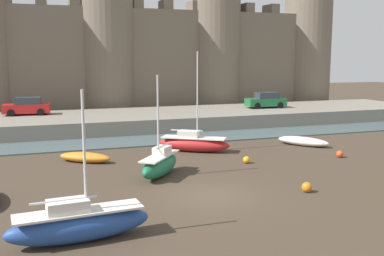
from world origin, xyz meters
TOP-DOWN VIEW (x-y plane):
  - ground_plane at (0.00, 0.00)m, footprint 160.00×160.00m
  - water_channel at (0.00, 14.83)m, footprint 80.00×4.50m
  - quay_road at (0.00, 22.08)m, footprint 63.36×10.00m
  - castle at (-0.00, 31.27)m, footprint 58.05×6.70m
  - sailboat_foreground_centre at (2.61, 9.92)m, footprint 5.04×3.99m
  - sailboat_near_channel_right at (-1.35, 4.26)m, footprint 3.41×3.91m
  - rowboat_midflat_right at (-4.98, 9.07)m, footprint 3.48×2.89m
  - rowboat_near_channel_left at (11.14, 9.26)m, footprint 3.32×3.97m
  - sailboat_foreground_left at (-6.47, -3.52)m, footprint 5.24×1.72m
  - mooring_buoy_off_centre at (4.68, -1.07)m, footprint 0.51×0.51m
  - mooring_buoy_near_channel at (11.16, 4.92)m, footprint 0.46×0.46m
  - mooring_buoy_near_shore at (4.57, 5.44)m, footprint 0.45×0.45m
  - car_quay_centre_east at (-8.55, 24.25)m, footprint 4.22×2.12m
  - car_quay_centre_west at (15.00, 22.25)m, footprint 4.22×2.12m

SIDE VIEW (x-z plane):
  - ground_plane at x=0.00m, z-range 0.00..0.00m
  - water_channel at x=0.00m, z-range 0.00..0.10m
  - mooring_buoy_near_shore at x=4.57m, z-range 0.00..0.45m
  - mooring_buoy_near_channel at x=11.16m, z-range 0.00..0.46m
  - mooring_buoy_off_centre at x=4.68m, z-range 0.00..0.51m
  - rowboat_midflat_right at x=-4.98m, z-range 0.02..0.66m
  - rowboat_near_channel_left at x=11.14m, z-range 0.02..0.67m
  - sailboat_foreground_centre at x=2.61m, z-range -2.88..4.11m
  - sailboat_foreground_left at x=-6.47m, z-range -2.07..3.41m
  - quay_road at x=0.00m, z-range 0.00..1.35m
  - sailboat_near_channel_right at x=-1.35m, z-range -2.14..3.52m
  - car_quay_centre_east at x=-8.55m, z-range 1.32..2.94m
  - car_quay_centre_west at x=15.00m, z-range 1.32..2.94m
  - castle at x=0.00m, z-range -2.34..17.92m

